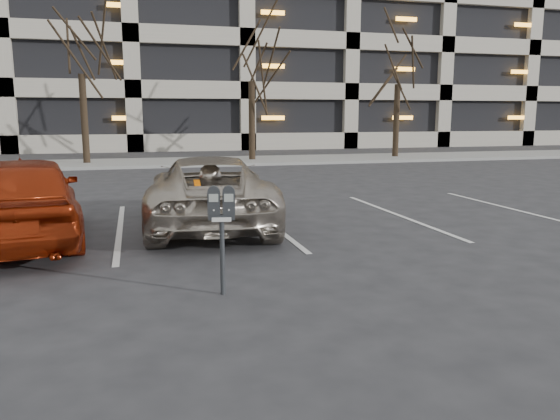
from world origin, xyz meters
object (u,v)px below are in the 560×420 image
Objects in this scene: tree_b at (78,16)px; parking_meter at (222,214)px; car_red at (22,198)px; suv_silver at (210,191)px; tree_c at (251,31)px; tree_d at (399,38)px.

tree_b reaches higher than parking_meter.
tree_b reaches higher than car_red.
parking_meter is 4.09m from suv_silver.
tree_b reaches higher than tree_c.
car_red is (-6.86, -14.41, -4.91)m from tree_c.
tree_b is 1.67× the size of suv_silver.
tree_b is 1.90× the size of car_red.
tree_b is at bearing -97.45° from car_red.
tree_c reaches higher than parking_meter.
tree_b is 6.59× the size of parking_meter.
suv_silver is 3.19m from car_red.
tree_c reaches higher than car_red.
tree_c is 1.80× the size of car_red.
tree_d is at bearing -122.63° from suv_silver.
tree_d is 1.57× the size of suv_silver.
tree_b is at bearing 180.00° from tree_c.
tree_b is at bearing -71.31° from suv_silver.
suv_silver is (-10.74, -13.75, -4.94)m from tree_d.
tree_d is at bearing -141.89° from car_red.
car_red reaches higher than suv_silver.
tree_b reaches higher than tree_d.
tree_c is 15.10m from suv_silver.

